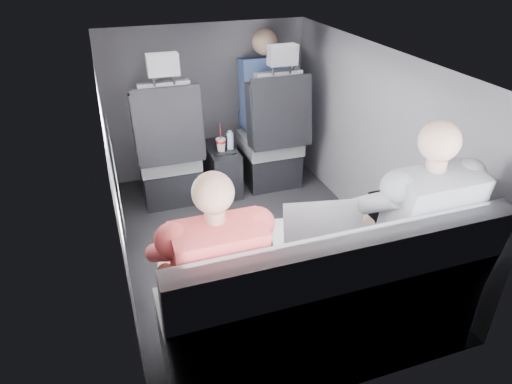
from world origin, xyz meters
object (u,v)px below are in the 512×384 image
object	(u,v)px
center_console	(222,169)
passenger_rear_right	(406,228)
rear_bench	(322,312)
passenger_front_right	(264,94)
laptop_black	(383,210)
passenger_rear_left	(212,275)
front_seat_left	(169,157)
soda_cup	(221,145)
water_bottle	(230,141)
laptop_silver	(313,231)
laptop_white	(217,252)
front_seat_right	(272,143)

from	to	relation	value
center_console	passenger_rear_right	size ratio (longest dim) A/B	0.38
center_console	rear_bench	xyz separation A→B (m)	(-0.00, -1.94, 0.11)
passenger_front_right	rear_bench	bearing A→B (deg)	-102.17
rear_bench	passenger_rear_right	bearing A→B (deg)	10.60
laptop_black	passenger_rear_left	bearing A→B (deg)	-168.13
front_seat_left	rear_bench	world-z (taller)	front_seat_left
laptop_black	soda_cup	bearing A→B (deg)	108.76
front_seat_left	water_bottle	xyz separation A→B (m)	(0.52, -0.01, 0.08)
center_console	water_bottle	size ratio (longest dim) A/B	2.88
rear_bench	passenger_rear_right	size ratio (longest dim) A/B	1.26
laptop_silver	passenger_front_right	bearing A→B (deg)	77.45
laptop_white	passenger_front_right	bearing A→B (deg)	63.96
passenger_rear_left	passenger_rear_right	world-z (taller)	passenger_rear_right
laptop_silver	passenger_front_right	world-z (taller)	passenger_front_right
soda_cup	front_seat_left	bearing A→B (deg)	175.83
water_bottle	passenger_rear_right	xyz separation A→B (m)	(0.44, -1.80, 0.17)
passenger_rear_left	laptop_white	bearing A→B (deg)	66.64
water_bottle	laptop_silver	bearing A→B (deg)	-90.99
laptop_black	passenger_front_right	size ratio (longest dim) A/B	0.37
rear_bench	water_bottle	size ratio (longest dim) A/B	9.61
water_bottle	passenger_front_right	distance (m)	0.56
center_console	passenger_rear_left	xyz separation A→B (m)	(-0.54, -1.85, 0.42)
front_seat_left	center_console	bearing A→B (deg)	5.07
laptop_silver	center_console	bearing A→B (deg)	91.31
front_seat_right	laptop_black	bearing A→B (deg)	-87.86
center_console	passenger_rear_right	xyz separation A→B (m)	(0.50, -1.85, 0.45)
water_bottle	passenger_rear_right	size ratio (longest dim) A/B	0.13
front_seat_left	laptop_silver	bearing A→B (deg)	-73.59
front_seat_right	passenger_rear_right	distance (m)	1.82
passenger_front_right	passenger_rear_left	bearing A→B (deg)	-115.87
laptop_white	laptop_silver	distance (m)	0.52
center_console	passenger_front_right	xyz separation A→B (m)	(0.47, 0.22, 0.56)
front_seat_left	laptop_black	size ratio (longest dim) A/B	3.90
center_console	laptop_silver	world-z (taller)	laptop_silver
front_seat_right	laptop_white	xyz separation A→B (m)	(-0.93, -1.67, 0.24)
laptop_white	passenger_front_right	xyz separation A→B (m)	(0.94, 1.93, 0.12)
laptop_white	laptop_black	distance (m)	0.99
front_seat_right	laptop_silver	distance (m)	1.73
soda_cup	passenger_front_right	size ratio (longest dim) A/B	0.29
rear_bench	laptop_black	bearing A→B (deg)	31.76
passenger_front_right	soda_cup	bearing A→B (deg)	-149.17
laptop_silver	passenger_rear_right	world-z (taller)	passenger_rear_right
water_bottle	front_seat_right	bearing A→B (deg)	1.76
water_bottle	soda_cup	bearing A→B (deg)	-167.17
center_console	water_bottle	world-z (taller)	water_bottle
laptop_black	center_console	bearing A→B (deg)	107.39
front_seat_left	laptop_black	distance (m)	1.87
front_seat_left	soda_cup	world-z (taller)	front_seat_left
water_bottle	laptop_white	world-z (taller)	laptop_white
front_seat_right	passenger_rear_left	world-z (taller)	front_seat_right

